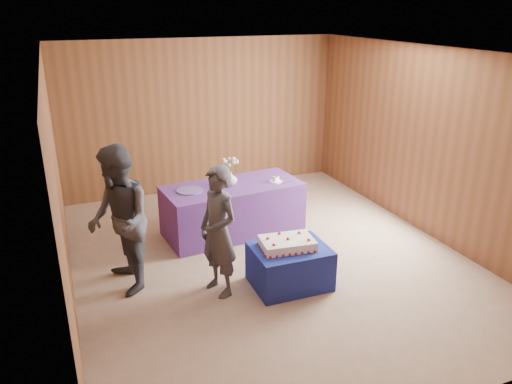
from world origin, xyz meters
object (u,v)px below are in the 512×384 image
vase (231,178)px  serving_table (233,209)px  sheet_cake (287,243)px  cake_table (290,266)px  guest_right (119,221)px  guest_left (219,232)px

vase → serving_table: bearing=-54.6°
sheet_cake → vase: (-0.12, 1.68, 0.29)m
cake_table → vase: vase is taller
cake_table → vase: 1.81m
sheet_cake → guest_right: 1.97m
serving_table → sheet_cake: bearing=-91.7°
guest_left → guest_right: bearing=-134.9°
cake_table → vase: size_ratio=4.61×
cake_table → serving_table: 1.69m
serving_table → guest_left: bearing=-120.0°
serving_table → guest_right: (-1.73, -1.01, 0.51)m
cake_table → serving_table: serving_table is taller
sheet_cake → cake_table: bearing=-20.8°
serving_table → sheet_cake: 1.67m
sheet_cake → serving_table: bearing=99.9°
sheet_cake → guest_right: guest_right is taller
vase → guest_left: (-0.68, -1.53, -0.06)m
serving_table → vase: size_ratio=10.24×
sheet_cake → guest_left: bearing=175.7°
guest_right → cake_table: bearing=65.2°
serving_table → vase: vase is taller
serving_table → guest_left: guest_left is taller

